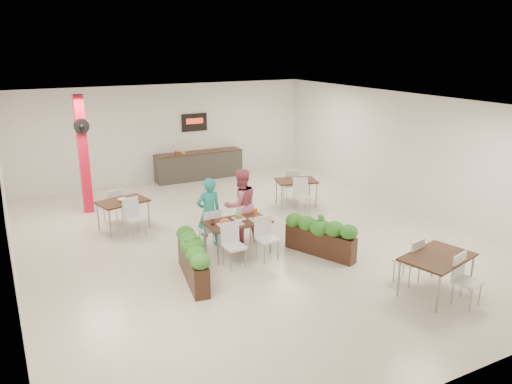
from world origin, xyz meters
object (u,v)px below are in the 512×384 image
(side_table_c, at_px, (437,262))
(red_column, at_px, (83,154))
(service_counter, at_px, (199,165))
(side_table_b, at_px, (296,184))
(diner_woman, at_px, (241,205))
(planter_right, at_px, (320,234))
(planter_left, at_px, (193,256))
(side_table_a, at_px, (123,205))
(main_table, at_px, (237,226))
(diner_man, at_px, (209,213))

(side_table_c, bearing_deg, red_column, 107.78)
(service_counter, distance_m, side_table_b, 4.27)
(side_table_b, bearing_deg, diner_woman, -131.02)
(planter_right, bearing_deg, diner_woman, 126.33)
(diner_woman, bearing_deg, planter_right, 123.91)
(planter_right, relative_size, side_table_c, 1.00)
(side_table_c, bearing_deg, planter_left, 131.46)
(red_column, height_order, planter_right, red_column)
(red_column, height_order, planter_left, red_column)
(service_counter, height_order, side_table_a, service_counter)
(main_table, xyz_separation_m, diner_woman, (0.41, 0.66, 0.23))
(side_table_c, bearing_deg, side_table_b, 70.84)
(diner_woman, bearing_deg, main_table, 55.57)
(planter_right, xyz_separation_m, side_table_c, (0.89, -2.45, 0.15))
(planter_right, bearing_deg, planter_left, 177.09)
(planter_right, bearing_deg, side_table_a, 133.98)
(diner_woman, distance_m, planter_right, 1.99)
(main_table, relative_size, planter_left, 0.91)
(red_column, bearing_deg, diner_woman, -53.45)
(main_table, bearing_deg, planter_left, -149.89)
(red_column, bearing_deg, planter_right, -53.51)
(service_counter, height_order, planter_right, service_counter)
(service_counter, relative_size, side_table_b, 1.79)
(diner_man, bearing_deg, side_table_c, 122.83)
(service_counter, height_order, side_table_c, service_counter)
(red_column, bearing_deg, side_table_b, -22.04)
(service_counter, height_order, diner_man, service_counter)
(red_column, bearing_deg, diner_man, -62.00)
(diner_man, height_order, side_table_b, diner_man)
(diner_woman, relative_size, planter_left, 0.94)
(planter_right, relative_size, side_table_a, 1.00)
(diner_man, bearing_deg, diner_woman, 177.58)
(service_counter, distance_m, main_table, 6.53)
(diner_man, height_order, planter_right, diner_man)
(main_table, bearing_deg, side_table_b, 37.79)
(side_table_a, bearing_deg, planter_right, -59.62)
(side_table_b, xyz_separation_m, side_table_c, (-0.50, -5.66, 0.01))
(planter_right, distance_m, side_table_c, 2.61)
(side_table_b, height_order, side_table_c, same)
(side_table_a, bearing_deg, red_column, 93.08)
(side_table_b, bearing_deg, red_column, 174.20)
(service_counter, bearing_deg, red_column, -155.00)
(planter_right, xyz_separation_m, side_table_b, (1.39, 3.21, 0.14))
(main_table, xyz_separation_m, side_table_b, (2.96, 2.29, -0.01))
(service_counter, bearing_deg, diner_woman, -101.64)
(planter_left, bearing_deg, service_counter, 67.72)
(diner_woman, bearing_deg, diner_man, -2.42)
(main_table, distance_m, diner_woman, 0.81)
(diner_woman, xyz_separation_m, side_table_c, (2.05, -4.03, -0.23))
(diner_woman, xyz_separation_m, side_table_b, (2.55, 1.64, -0.24))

